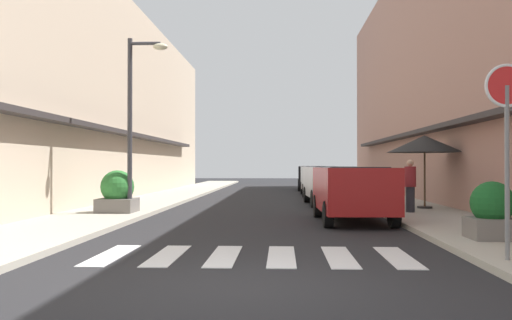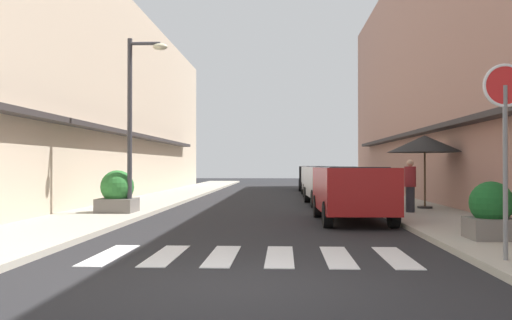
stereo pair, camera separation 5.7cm
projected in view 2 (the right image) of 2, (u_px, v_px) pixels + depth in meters
The scene contains 16 objects.
ground_plane at pixel (270, 203), 22.35m from camera, with size 85.16×85.16×0.00m, color #232326.
sidewalk_left at pixel (154, 201), 22.59m from camera, with size 2.68×54.19×0.12m, color #ADA899.
sidewalk_right at pixel (389, 202), 22.12m from camera, with size 2.68×54.19×0.12m, color #ADA899.
building_row_left at pixel (70, 98), 23.76m from camera, with size 5.50×36.84×8.76m.
building_row_right at pixel (479, 67), 22.91m from camera, with size 5.50×36.84×11.15m.
crosswalk at pixel (251, 256), 9.20m from camera, with size 5.20×2.20×0.01m.
parked_car_near at pixel (352, 188), 14.73m from camera, with size 1.90×4.21×1.47m.
parked_car_mid at pixel (331, 181), 21.14m from camera, with size 1.98×4.33×1.47m.
parked_car_far at pixel (320, 177), 27.44m from camera, with size 1.81×4.09×1.47m.
parked_car_distant at pixel (314, 175), 33.52m from camera, with size 1.91×4.42×1.47m.
round_street_sign at pixel (505, 109), 8.17m from camera, with size 0.65×0.07×2.89m.
street_lamp at pixel (136, 106), 16.31m from camera, with size 1.19×0.28×5.12m.
cafe_umbrella at pixel (425, 144), 18.02m from camera, with size 2.41×2.41×2.36m.
planter_corner at pixel (491, 212), 10.48m from camera, with size 0.87×0.87×1.09m.
planter_midblock at pixel (117, 193), 16.52m from camera, with size 1.08×1.08×1.25m.
pedestrian_walking_near at pixel (410, 185), 16.47m from camera, with size 0.34×0.34×1.56m.
Camera 2 is at (0.54, -6.88, 1.51)m, focal length 39.04 mm.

